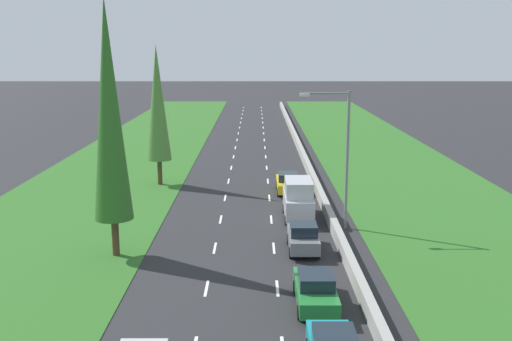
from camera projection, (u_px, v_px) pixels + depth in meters
ground_plane at (252, 162)px, 61.66m from camera, size 300.00×300.00×0.00m
grass_verge_left at (130, 162)px, 61.71m from camera, size 14.00×140.00×0.04m
grass_verge_right at (390, 162)px, 61.60m from camera, size 14.00×140.00×0.04m
median_barrier at (307, 158)px, 61.55m from camera, size 0.44×120.00×0.85m
lane_markings at (252, 162)px, 61.66m from camera, size 3.64×116.00×0.01m
green_sedan_right_lane at (318, 290)px, 27.17m from camera, size 1.82×4.50×1.64m
grey_hatchback_right_lane_fifth at (305, 237)px, 34.54m from camera, size 1.74×3.90×1.72m
silver_van_right_lane at (301, 199)px, 41.00m from camera, size 1.96×4.90×2.82m
yellow_sedan_right_lane at (290, 183)px, 48.62m from camera, size 1.82×4.50×1.64m
poplar_tree_second at (112, 111)px, 32.35m from camera, size 2.16×2.16×14.42m
poplar_tree_third at (160, 104)px, 50.13m from camera, size 2.10×2.10×11.92m
street_light_mast at (344, 150)px, 38.02m from camera, size 3.20×0.28×9.00m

